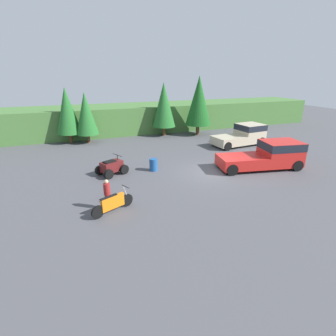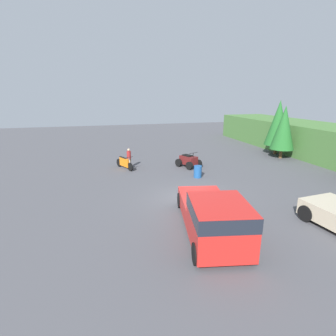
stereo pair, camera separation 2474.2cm
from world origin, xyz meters
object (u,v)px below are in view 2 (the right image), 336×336
pickup_truck_red (214,215)px  steel_barrel (198,172)px  quad_atv (188,161)px  dirt_bike (124,163)px  rider_person (129,157)px

pickup_truck_red → steel_barrel: (-8.08, 2.46, -0.59)m
quad_atv → steel_barrel: size_ratio=2.62×
pickup_truck_red → dirt_bike: (-11.83, -2.51, -0.55)m
pickup_truck_red → steel_barrel: pickup_truck_red is taller
rider_person → dirt_bike: bearing=-92.0°
steel_barrel → rider_person: bearing=-130.8°
rider_person → steel_barrel: size_ratio=1.86×
quad_atv → steel_barrel: bearing=-31.7°
rider_person → steel_barrel: bearing=21.9°
pickup_truck_red → rider_person: size_ratio=3.85×
rider_person → steel_barrel: (3.94, 4.56, -0.45)m
pickup_truck_red → dirt_bike: bearing=-157.2°
pickup_truck_red → dirt_bike: pickup_truck_red is taller
rider_person → quad_atv: bearing=50.9°
dirt_bike → rider_person: bearing=90.3°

